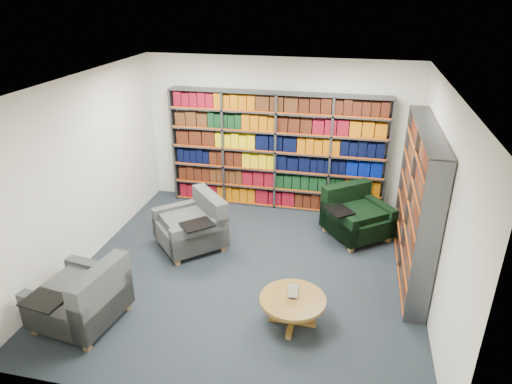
% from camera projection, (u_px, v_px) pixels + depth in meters
% --- Properties ---
extents(room_shell, '(5.02, 5.02, 2.82)m').
position_uv_depth(room_shell, '(247.00, 186.00, 6.27)').
color(room_shell, black).
rests_on(room_shell, ground).
extents(bookshelf_back, '(4.00, 0.28, 2.20)m').
position_uv_depth(bookshelf_back, '(276.00, 152.00, 8.48)').
color(bookshelf_back, '#47494F').
rests_on(bookshelf_back, ground).
extents(bookshelf_right, '(0.28, 2.50, 2.20)m').
position_uv_depth(bookshelf_right, '(417.00, 204.00, 6.47)').
color(bookshelf_right, '#47494F').
rests_on(bookshelf_right, ground).
extents(chair_teal_left, '(1.34, 1.34, 0.86)m').
position_uv_depth(chair_teal_left, '(195.00, 226.00, 7.41)').
color(chair_teal_left, '#081E3F').
rests_on(chair_teal_left, ground).
extents(chair_green_right, '(1.29, 1.29, 0.84)m').
position_uv_depth(chair_green_right, '(354.00, 216.00, 7.76)').
color(chair_green_right, black).
rests_on(chair_green_right, ground).
extents(chair_teal_front, '(1.07, 1.19, 0.87)m').
position_uv_depth(chair_teal_front, '(85.00, 300.00, 5.67)').
color(chair_teal_front, '#081E3F').
rests_on(chair_teal_front, ground).
extents(coffee_table, '(0.83, 0.83, 0.58)m').
position_uv_depth(coffee_table, '(293.00, 303.00, 5.67)').
color(coffee_table, olive).
rests_on(coffee_table, ground).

